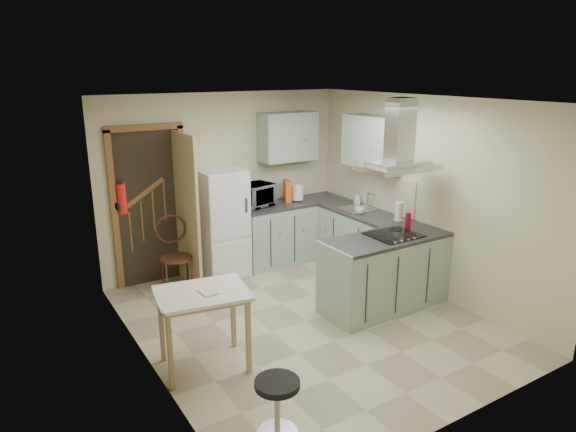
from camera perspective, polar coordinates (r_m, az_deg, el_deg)
floor at (r=6.05m, az=2.03°, el=-11.59°), size 4.20×4.20×0.00m
ceiling at (r=5.36m, az=2.30°, el=12.77°), size 4.20×4.20×0.00m
back_wall at (r=7.36m, az=-7.05°, el=3.75°), size 3.60×0.00×3.60m
left_wall at (r=4.85m, az=-15.79°, el=-3.32°), size 0.00×4.20×4.20m
right_wall at (r=6.72m, az=14.99°, el=2.13°), size 0.00×4.20×4.20m
doorway at (r=7.00m, az=-15.07°, el=0.98°), size 1.10×0.12×2.10m
fridge at (r=7.14m, az=-7.34°, el=-0.80°), size 0.60×0.60×1.50m
counter_back at (r=7.61m, az=-1.38°, el=-1.96°), size 1.08×0.60×0.90m
counter_right at (r=7.53m, az=6.77°, el=-2.25°), size 0.60×1.95×0.90m
splashback at (r=7.81m, az=-0.59°, el=3.85°), size 1.68×0.02×0.50m
wall_cabinet_back at (r=7.55m, az=-0.02°, el=8.82°), size 0.85×0.35×0.70m
wall_cabinet_right at (r=7.09m, az=9.34°, el=8.12°), size 0.35×0.90×0.70m
peninsula at (r=6.32m, az=10.78°, el=-6.13°), size 1.55×0.65×0.90m
hob at (r=6.23m, az=11.68°, el=-2.05°), size 0.58×0.50×0.01m
extractor_hood at (r=6.03m, az=12.12°, el=5.33°), size 0.90×0.55×0.10m
sink at (r=7.27m, az=7.75°, el=0.78°), size 0.45×0.40×0.01m
fire_extinguisher at (r=5.63m, az=-18.04°, el=1.84°), size 0.10×0.10×0.32m
drop_leaf_table at (r=5.10m, az=-9.34°, el=-12.36°), size 0.95×0.78×0.80m
bentwood_chair at (r=6.79m, az=-12.30°, el=-4.59°), size 0.47×0.47×0.91m
stool at (r=4.32m, az=-1.20°, el=-20.46°), size 0.47×0.47×0.48m
microwave at (r=7.33m, az=-3.96°, el=2.28°), size 0.66×0.52×0.32m
kettle at (r=7.63m, az=1.07°, el=2.60°), size 0.23×0.23×0.25m
cereal_box at (r=7.60m, az=-0.09°, el=2.81°), size 0.15×0.23×0.32m
soap_bottle at (r=7.56m, az=7.66°, el=2.03°), size 0.11×0.11×0.17m
paper_towel at (r=6.79m, az=12.25°, el=0.53°), size 0.11×0.11×0.26m
cup at (r=7.02m, az=7.99°, el=0.60°), size 0.17×0.17×0.10m
red_bottle at (r=6.50m, az=13.19°, el=-0.52°), size 0.09×0.09×0.20m
book at (r=4.85m, az=-9.62°, el=-8.11°), size 0.16×0.20×0.09m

